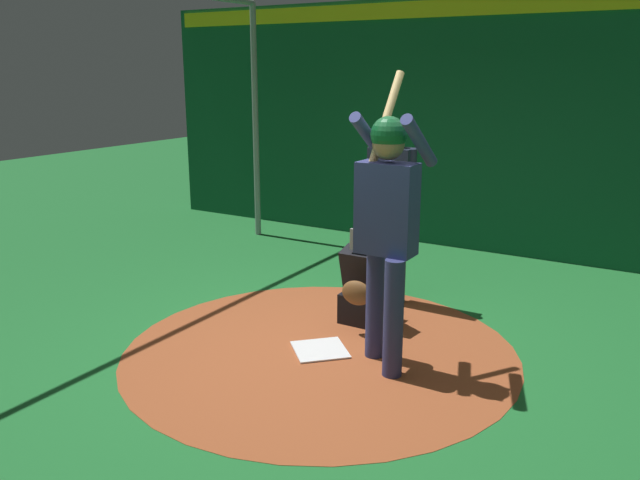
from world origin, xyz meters
The scene contains 8 objects.
ground_plane centered at (0.00, 0.00, 0.00)m, with size 25.39×25.39×0.00m, color #1E6B2D.
dirt_circle centered at (0.00, 0.00, 0.00)m, with size 3.24×3.24×0.01m, color #9E4C28.
home_plate centered at (0.00, 0.00, 0.01)m, with size 0.42×0.42×0.01m, color white.
batter centered at (-0.04, 0.55, 1.20)m, with size 0.68×0.49×2.25m.
catcher centered at (-0.74, 0.03, 0.35)m, with size 0.58×0.40×0.91m.
umpire centered at (-1.39, -0.04, 1.00)m, with size 0.22×0.49×1.77m.
back_wall centered at (-3.76, 0.00, 1.57)m, with size 0.23×9.39×3.11m.
cage_frame centered at (0.00, 0.00, 2.18)m, with size 5.86×5.58×3.11m.
Camera 1 is at (4.24, 2.55, 2.27)m, focal length 36.47 mm.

